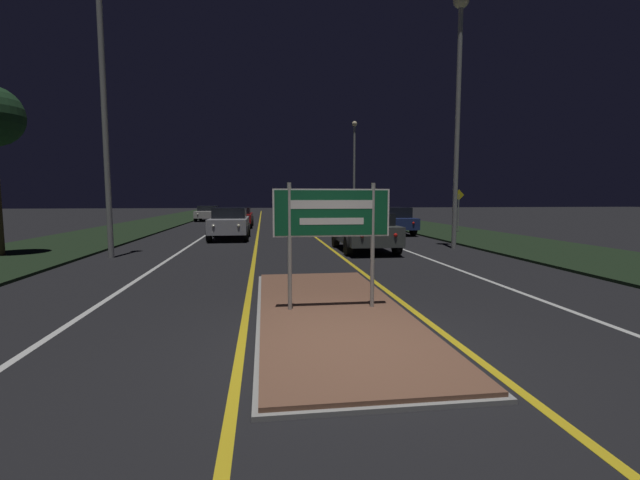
% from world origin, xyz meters
% --- Properties ---
extents(ground_plane, '(160.00, 160.00, 0.00)m').
position_xyz_m(ground_plane, '(0.00, 0.00, 0.00)').
color(ground_plane, black).
extents(median_island, '(2.54, 6.88, 0.10)m').
position_xyz_m(median_island, '(0.00, 1.82, 0.04)').
color(median_island, '#999993').
rests_on(median_island, ground_plane).
extents(verge_left, '(5.00, 100.00, 0.08)m').
position_xyz_m(verge_left, '(-9.50, 20.00, 0.04)').
color(verge_left, black).
rests_on(verge_left, ground_plane).
extents(verge_right, '(5.00, 100.00, 0.08)m').
position_xyz_m(verge_right, '(9.50, 20.00, 0.04)').
color(verge_right, black).
rests_on(verge_right, ground_plane).
extents(centre_line_yellow_left, '(0.12, 70.00, 0.01)m').
position_xyz_m(centre_line_yellow_left, '(-1.46, 25.00, 0.00)').
color(centre_line_yellow_left, gold).
rests_on(centre_line_yellow_left, ground_plane).
extents(centre_line_yellow_right, '(0.12, 70.00, 0.01)m').
position_xyz_m(centre_line_yellow_right, '(1.46, 25.00, 0.00)').
color(centre_line_yellow_right, gold).
rests_on(centre_line_yellow_right, ground_plane).
extents(lane_line_white_left, '(0.12, 70.00, 0.01)m').
position_xyz_m(lane_line_white_left, '(-4.20, 25.00, 0.00)').
color(lane_line_white_left, silver).
rests_on(lane_line_white_left, ground_plane).
extents(lane_line_white_right, '(0.12, 70.00, 0.01)m').
position_xyz_m(lane_line_white_right, '(4.20, 25.00, 0.00)').
color(lane_line_white_right, silver).
rests_on(lane_line_white_right, ground_plane).
extents(edge_line_white_left, '(0.10, 70.00, 0.01)m').
position_xyz_m(edge_line_white_left, '(-7.20, 25.00, 0.00)').
color(edge_line_white_left, silver).
rests_on(edge_line_white_left, ground_plane).
extents(edge_line_white_right, '(0.10, 70.00, 0.01)m').
position_xyz_m(edge_line_white_right, '(7.20, 25.00, 0.00)').
color(edge_line_white_right, silver).
rests_on(edge_line_white_right, ground_plane).
extents(highway_sign, '(1.98, 0.07, 2.14)m').
position_xyz_m(highway_sign, '(0.00, 1.82, 1.62)').
color(highway_sign, '#9E9E99').
rests_on(highway_sign, median_island).
extents(streetlight_left_near, '(0.44, 0.44, 10.15)m').
position_xyz_m(streetlight_left_near, '(-6.16, 9.56, 5.97)').
color(streetlight_left_near, '#9E9E99').
rests_on(streetlight_left_near, ground_plane).
extents(streetlight_right_near, '(0.60, 0.60, 9.61)m').
position_xyz_m(streetlight_right_near, '(6.27, 10.58, 6.56)').
color(streetlight_right_near, '#9E9E99').
rests_on(streetlight_right_near, ground_plane).
extents(streetlight_right_far, '(0.44, 0.44, 8.41)m').
position_xyz_m(streetlight_right_far, '(6.57, 30.73, 5.05)').
color(streetlight_right_far, '#9E9E99').
rests_on(streetlight_right_far, ground_plane).
extents(car_receding_0, '(1.95, 4.21, 1.45)m').
position_xyz_m(car_receding_0, '(2.60, 10.28, 0.78)').
color(car_receding_0, '#4C514C').
rests_on(car_receding_0, ground_plane).
extents(car_receding_1, '(2.04, 4.69, 1.47)m').
position_xyz_m(car_receding_1, '(5.79, 17.71, 0.78)').
color(car_receding_1, navy).
rests_on(car_receding_1, ground_plane).
extents(car_receding_2, '(1.88, 4.15, 1.42)m').
position_xyz_m(car_receding_2, '(5.75, 27.53, 0.74)').
color(car_receding_2, '#4C514C').
rests_on(car_receding_2, ground_plane).
extents(car_approaching_0, '(1.87, 4.12, 1.51)m').
position_xyz_m(car_approaching_0, '(-2.76, 15.69, 0.80)').
color(car_approaching_0, '#B7B7BC').
rests_on(car_approaching_0, ground_plane).
extents(car_approaching_1, '(1.99, 4.54, 1.33)m').
position_xyz_m(car_approaching_1, '(-2.85, 24.32, 0.73)').
color(car_approaching_1, maroon).
rests_on(car_approaching_1, ground_plane).
extents(car_approaching_2, '(1.98, 4.54, 1.30)m').
position_xyz_m(car_approaching_2, '(-5.89, 32.93, 0.69)').
color(car_approaching_2, silver).
rests_on(car_approaching_2, ground_plane).
extents(warning_sign, '(0.60, 0.06, 2.36)m').
position_xyz_m(warning_sign, '(9.69, 17.43, 1.50)').
color(warning_sign, '#9E9E99').
rests_on(warning_sign, verge_right).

